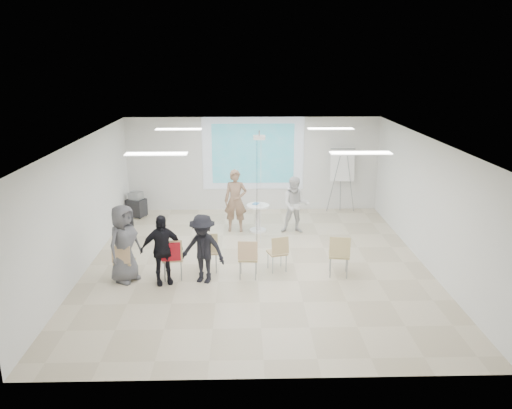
{
  "coord_description": "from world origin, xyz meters",
  "views": [
    {
      "loc": [
        -0.3,
        -11.12,
        4.76
      ],
      "look_at": [
        0.0,
        0.8,
        1.25
      ],
      "focal_mm": 35.0,
      "sensor_mm": 36.0,
      "label": 1
    }
  ],
  "objects_px": {
    "chair_left_mid": "(172,256)",
    "audience_outer": "(124,239)",
    "chair_right_far": "(339,252)",
    "audience_left": "(161,245)",
    "chair_far_left": "(123,260)",
    "chair_right_inner": "(278,251)",
    "pedestal_table": "(258,216)",
    "chair_left_inner": "(208,249)",
    "audience_mid": "(203,244)",
    "player_left": "(236,197)",
    "flipchart_easel": "(342,165)",
    "av_cart": "(136,205)",
    "player_right": "(295,202)",
    "chair_center": "(248,256)",
    "laptop": "(208,249)"
  },
  "relations": [
    {
      "from": "chair_left_mid",
      "to": "audience_mid",
      "type": "bearing_deg",
      "value": -17.88
    },
    {
      "from": "chair_left_inner",
      "to": "audience_mid",
      "type": "xyz_separation_m",
      "value": [
        -0.07,
        -0.51,
        0.3
      ]
    },
    {
      "from": "chair_right_inner",
      "to": "audience_outer",
      "type": "bearing_deg",
      "value": 169.98
    },
    {
      "from": "player_left",
      "to": "laptop",
      "type": "distance_m",
      "value": 2.89
    },
    {
      "from": "av_cart",
      "to": "chair_right_far",
      "type": "bearing_deg",
      "value": -16.09
    },
    {
      "from": "chair_left_mid",
      "to": "player_left",
      "type": "bearing_deg",
      "value": 60.35
    },
    {
      "from": "pedestal_table",
      "to": "chair_far_left",
      "type": "relative_size",
      "value": 0.99
    },
    {
      "from": "chair_right_inner",
      "to": "audience_outer",
      "type": "height_order",
      "value": "audience_outer"
    },
    {
      "from": "audience_outer",
      "to": "player_left",
      "type": "bearing_deg",
      "value": -3.63
    },
    {
      "from": "pedestal_table",
      "to": "chair_right_far",
      "type": "xyz_separation_m",
      "value": [
        1.74,
        -3.12,
        0.13
      ]
    },
    {
      "from": "chair_right_inner",
      "to": "audience_outer",
      "type": "xyz_separation_m",
      "value": [
        -3.4,
        -0.4,
        0.46
      ]
    },
    {
      "from": "audience_left",
      "to": "chair_left_mid",
      "type": "bearing_deg",
      "value": 23.52
    },
    {
      "from": "chair_far_left",
      "to": "av_cart",
      "type": "height_order",
      "value": "chair_far_left"
    },
    {
      "from": "chair_right_inner",
      "to": "audience_mid",
      "type": "relative_size",
      "value": 0.49
    },
    {
      "from": "chair_center",
      "to": "laptop",
      "type": "distance_m",
      "value": 1.04
    },
    {
      "from": "chair_center",
      "to": "chair_right_far",
      "type": "xyz_separation_m",
      "value": [
        2.05,
        0.06,
        0.03
      ]
    },
    {
      "from": "chair_left_mid",
      "to": "audience_outer",
      "type": "distance_m",
      "value": 1.11
    },
    {
      "from": "chair_left_inner",
      "to": "laptop",
      "type": "xyz_separation_m",
      "value": [
        -0.01,
        0.1,
        -0.05
      ]
    },
    {
      "from": "player_left",
      "to": "flipchart_easel",
      "type": "distance_m",
      "value": 3.82
    },
    {
      "from": "audience_mid",
      "to": "chair_right_far",
      "type": "bearing_deg",
      "value": 23.14
    },
    {
      "from": "pedestal_table",
      "to": "chair_far_left",
      "type": "distance_m",
      "value": 4.45
    },
    {
      "from": "pedestal_table",
      "to": "audience_left",
      "type": "bearing_deg",
      "value": -122.92
    },
    {
      "from": "pedestal_table",
      "to": "player_left",
      "type": "xyz_separation_m",
      "value": [
        -0.62,
        0.08,
        0.56
      ]
    },
    {
      "from": "chair_center",
      "to": "laptop",
      "type": "bearing_deg",
      "value": 156.01
    },
    {
      "from": "chair_center",
      "to": "chair_left_inner",
      "type": "bearing_deg",
      "value": 161.23
    },
    {
      "from": "audience_left",
      "to": "chair_far_left",
      "type": "bearing_deg",
      "value": 153.64
    },
    {
      "from": "chair_left_inner",
      "to": "chair_left_mid",
      "type": "bearing_deg",
      "value": -158.07
    },
    {
      "from": "chair_left_inner",
      "to": "chair_right_far",
      "type": "xyz_separation_m",
      "value": [
        2.96,
        -0.31,
        0.0
      ]
    },
    {
      "from": "player_left",
      "to": "chair_far_left",
      "type": "xyz_separation_m",
      "value": [
        -2.43,
        -3.32,
        -0.5
      ]
    },
    {
      "from": "chair_left_mid",
      "to": "chair_center",
      "type": "relative_size",
      "value": 1.04
    },
    {
      "from": "chair_far_left",
      "to": "chair_right_inner",
      "type": "bearing_deg",
      "value": 13.05
    },
    {
      "from": "pedestal_table",
      "to": "flipchart_easel",
      "type": "bearing_deg",
      "value": 34.32
    },
    {
      "from": "chair_left_mid",
      "to": "laptop",
      "type": "bearing_deg",
      "value": 25.37
    },
    {
      "from": "player_left",
      "to": "chair_left_mid",
      "type": "height_order",
      "value": "player_left"
    },
    {
      "from": "audience_mid",
      "to": "av_cart",
      "type": "xyz_separation_m",
      "value": [
        -2.44,
        4.78,
        -0.51
      ]
    },
    {
      "from": "player_left",
      "to": "chair_left_inner",
      "type": "relative_size",
      "value": 2.06
    },
    {
      "from": "chair_right_far",
      "to": "audience_left",
      "type": "distance_m",
      "value": 3.93
    },
    {
      "from": "chair_left_mid",
      "to": "av_cart",
      "type": "distance_m",
      "value": 4.97
    },
    {
      "from": "pedestal_table",
      "to": "chair_left_mid",
      "type": "bearing_deg",
      "value": -121.87
    },
    {
      "from": "player_left",
      "to": "player_right",
      "type": "bearing_deg",
      "value": -2.07
    },
    {
      "from": "flipchart_easel",
      "to": "chair_left_inner",
      "type": "bearing_deg",
      "value": -126.93
    },
    {
      "from": "player_right",
      "to": "chair_left_mid",
      "type": "distance_m",
      "value": 4.33
    },
    {
      "from": "audience_mid",
      "to": "flipchart_easel",
      "type": "xyz_separation_m",
      "value": [
        4.01,
        5.17,
        0.64
      ]
    },
    {
      "from": "player_left",
      "to": "chair_right_far",
      "type": "relative_size",
      "value": 2.05
    },
    {
      "from": "player_left",
      "to": "av_cart",
      "type": "relative_size",
      "value": 2.54
    },
    {
      "from": "chair_far_left",
      "to": "audience_mid",
      "type": "relative_size",
      "value": 0.49
    },
    {
      "from": "chair_right_inner",
      "to": "audience_left",
      "type": "relative_size",
      "value": 0.48
    },
    {
      "from": "pedestal_table",
      "to": "av_cart",
      "type": "distance_m",
      "value": 4.01
    },
    {
      "from": "audience_left",
      "to": "audience_mid",
      "type": "relative_size",
      "value": 1.02
    },
    {
      "from": "chair_left_inner",
      "to": "flipchart_easel",
      "type": "relative_size",
      "value": 0.47
    }
  ]
}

